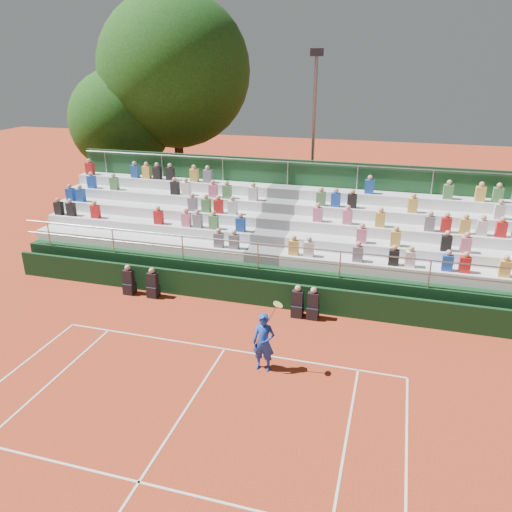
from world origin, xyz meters
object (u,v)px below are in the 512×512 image
(tree_east, at_px, (175,71))
(floodlight_mast, at_px, (314,131))
(tennis_player, at_px, (264,342))
(tree_west, at_px, (121,121))

(tree_east, distance_m, floodlight_mast, 8.68)
(tennis_player, height_order, floodlight_mast, floodlight_mast)
(floodlight_mast, bearing_deg, tree_east, 167.83)
(tennis_player, relative_size, tree_west, 0.28)
(tree_east, relative_size, floodlight_mast, 1.34)
(tennis_player, relative_size, tree_east, 0.19)
(tree_east, bearing_deg, floodlight_mast, -12.17)
(tree_east, xyz_separation_m, floodlight_mast, (8.06, -1.74, -2.71))
(tree_west, bearing_deg, tennis_player, -48.02)
(tree_east, height_order, floodlight_mast, tree_east)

